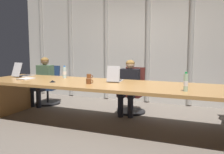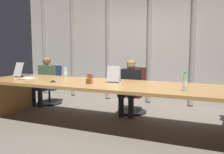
# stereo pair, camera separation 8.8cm
# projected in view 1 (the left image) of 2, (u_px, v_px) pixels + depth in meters

# --- Properties ---
(ground_plane) EXTENTS (14.40, 14.40, 0.00)m
(ground_plane) POSITION_uv_depth(u_px,v_px,m) (111.00, 127.00, 4.35)
(ground_plane) COLOR #6B6056
(conference_table) EXTENTS (5.00, 1.25, 0.76)m
(conference_table) POSITION_uv_depth(u_px,v_px,m) (111.00, 91.00, 4.27)
(conference_table) COLOR #B77F42
(conference_table) RESTS_ON ground_plane
(curtain_backdrop) EXTENTS (7.20, 0.17, 2.94)m
(curtain_backdrop) POSITION_uv_depth(u_px,v_px,m) (146.00, 43.00, 6.19)
(curtain_backdrop) COLOR beige
(curtain_backdrop) RESTS_ON ground_plane
(laptop_left_end) EXTENTS (0.28, 0.45, 0.30)m
(laptop_left_end) POSITION_uv_depth(u_px,v_px,m) (23.00, 74.00, 5.28)
(laptop_left_end) COLOR #BCBCC1
(laptop_left_end) RESTS_ON conference_table
(laptop_left_mid) EXTENTS (0.27, 0.39, 0.29)m
(laptop_left_mid) POSITION_uv_depth(u_px,v_px,m) (115.00, 78.00, 4.49)
(laptop_left_mid) COLOR #BCBCC1
(laptop_left_mid) RESTS_ON conference_table
(office_chair_left_end) EXTENTS (0.60, 0.61, 0.92)m
(office_chair_left_end) POSITION_uv_depth(u_px,v_px,m) (49.00, 90.00, 6.13)
(office_chair_left_end) COLOR navy
(office_chair_left_end) RESTS_ON ground_plane
(office_chair_left_mid) EXTENTS (0.60, 0.60, 0.95)m
(office_chair_left_mid) POSITION_uv_depth(u_px,v_px,m) (132.00, 96.00, 5.30)
(office_chair_left_mid) COLOR #511E19
(office_chair_left_mid) RESTS_ON ground_plane
(person_left_end) EXTENTS (0.39, 0.55, 1.14)m
(person_left_end) POSITION_uv_depth(u_px,v_px,m) (43.00, 78.00, 5.96)
(person_left_end) COLOR #4C6B4C
(person_left_end) RESTS_ON ground_plane
(person_left_mid) EXTENTS (0.43, 0.57, 1.12)m
(person_left_mid) POSITION_uv_depth(u_px,v_px,m) (129.00, 84.00, 5.13)
(person_left_mid) COLOR black
(person_left_mid) RESTS_ON ground_plane
(water_bottle_primary) EXTENTS (0.06, 0.06, 0.27)m
(water_bottle_primary) POSITION_uv_depth(u_px,v_px,m) (186.00, 82.00, 3.48)
(water_bottle_primary) COLOR #ADD1B2
(water_bottle_primary) RESTS_ON conference_table
(water_bottle_secondary) EXTENTS (0.07, 0.07, 0.25)m
(water_bottle_secondary) POSITION_uv_depth(u_px,v_px,m) (65.00, 72.00, 5.02)
(water_bottle_secondary) COLOR silver
(water_bottle_secondary) RESTS_ON conference_table
(coffee_mug_near) EXTENTS (0.13, 0.09, 0.09)m
(coffee_mug_near) POSITION_uv_depth(u_px,v_px,m) (89.00, 81.00, 4.22)
(coffee_mug_near) COLOR brown
(coffee_mug_near) RESTS_ON conference_table
(coffee_mug_far) EXTENTS (0.13, 0.09, 0.09)m
(coffee_mug_far) POSITION_uv_depth(u_px,v_px,m) (89.00, 76.00, 4.92)
(coffee_mug_far) COLOR brown
(coffee_mug_far) RESTS_ON conference_table
(conference_mic_left_side) EXTENTS (0.11, 0.11, 0.03)m
(conference_mic_left_side) POSITION_uv_depth(u_px,v_px,m) (53.00, 81.00, 4.42)
(conference_mic_left_side) COLOR black
(conference_mic_left_side) RESTS_ON conference_table
(spiral_notepad) EXTENTS (0.23, 0.31, 0.03)m
(spiral_notepad) POSITION_uv_depth(u_px,v_px,m) (26.00, 79.00, 4.84)
(spiral_notepad) COLOR silver
(spiral_notepad) RESTS_ON conference_table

